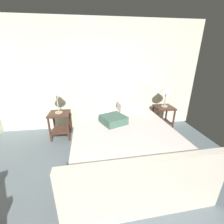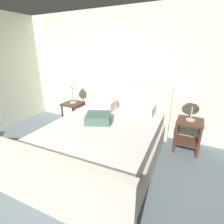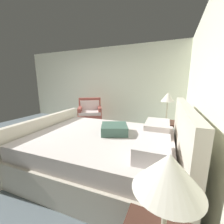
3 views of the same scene
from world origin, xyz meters
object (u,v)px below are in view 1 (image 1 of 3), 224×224
at_px(nightstand_right, 163,114).
at_px(table_lamp_left, 56,91).
at_px(nightstand_left, 60,121).
at_px(table_lamp_right, 166,90).
at_px(bed, 121,138).

relative_size(nightstand_right, table_lamp_left, 0.98).
bearing_deg(nightstand_left, table_lamp_right, 2.60).
distance_m(nightstand_right, table_lamp_left, 2.61).
bearing_deg(table_lamp_left, table_lamp_right, 2.60).
xyz_separation_m(bed, table_lamp_right, (1.26, 0.94, 0.68)).
bearing_deg(nightstand_left, table_lamp_left, 126.87).
height_order(nightstand_right, table_lamp_right, table_lamp_right).
height_order(bed, table_lamp_left, table_lamp_left).
bearing_deg(nightstand_left, bed, -33.38).
xyz_separation_m(nightstand_left, table_lamp_left, (-0.00, 0.00, 0.69)).
distance_m(nightstand_left, table_lamp_left, 0.69).
bearing_deg(nightstand_right, nightstand_left, -177.40).
bearing_deg(nightstand_right, table_lamp_right, 56.31).
bearing_deg(bed, table_lamp_left, 146.62).
xyz_separation_m(bed, nightstand_right, (1.26, 0.94, 0.06)).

